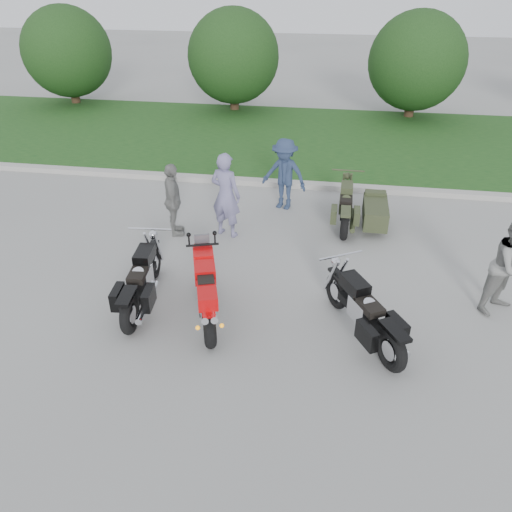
# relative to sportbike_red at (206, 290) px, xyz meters

# --- Properties ---
(ground) EXTENTS (80.00, 80.00, 0.00)m
(ground) POSITION_rel_sportbike_red_xyz_m (0.77, 0.17, -0.60)
(ground) COLOR #A0A09B
(ground) RESTS_ON ground
(curb) EXTENTS (60.00, 0.30, 0.15)m
(curb) POSITION_rel_sportbike_red_xyz_m (0.77, 6.17, -0.53)
(curb) COLOR #AAA7A0
(curb) RESTS_ON ground
(grass_strip) EXTENTS (60.00, 8.00, 0.14)m
(grass_strip) POSITION_rel_sportbike_red_xyz_m (0.77, 10.32, -0.53)
(grass_strip) COLOR #335F20
(grass_strip) RESTS_ON ground
(tree_far_left) EXTENTS (3.60, 3.60, 4.00)m
(tree_far_left) POSITION_rel_sportbike_red_xyz_m (-9.23, 13.67, 1.59)
(tree_far_left) COLOR #3F2B1C
(tree_far_left) RESTS_ON ground
(tree_mid_left) EXTENTS (3.60, 3.60, 4.00)m
(tree_mid_left) POSITION_rel_sportbike_red_xyz_m (-2.23, 13.67, 1.59)
(tree_mid_left) COLOR #3F2B1C
(tree_mid_left) RESTS_ON ground
(tree_mid_right) EXTENTS (3.60, 3.60, 4.00)m
(tree_mid_right) POSITION_rel_sportbike_red_xyz_m (4.77, 13.67, 1.59)
(tree_mid_right) COLOR #3F2B1C
(tree_mid_right) RESTS_ON ground
(sportbike_red) EXTENTS (0.85, 2.11, 1.03)m
(sportbike_red) POSITION_rel_sportbike_red_xyz_m (0.00, 0.00, 0.00)
(sportbike_red) COLOR black
(sportbike_red) RESTS_ON ground
(cruiser_left) EXTENTS (0.52, 2.39, 0.92)m
(cruiser_left) POSITION_rel_sportbike_red_xyz_m (-1.26, 0.21, -0.13)
(cruiser_left) COLOR black
(cruiser_left) RESTS_ON ground
(cruiser_right) EXTENTS (1.33, 2.15, 0.92)m
(cruiser_right) POSITION_rel_sportbike_red_xyz_m (2.70, -0.11, -0.13)
(cruiser_right) COLOR black
(cruiser_right) RESTS_ON ground
(cruiser_sidecar) EXTENTS (1.15, 2.28, 0.88)m
(cruiser_sidecar) POSITION_rel_sportbike_red_xyz_m (2.75, 4.03, -0.19)
(cruiser_sidecar) COLOR black
(cruiser_sidecar) RESTS_ON ground
(person_stripe) EXTENTS (0.82, 0.66, 1.95)m
(person_stripe) POSITION_rel_sportbike_red_xyz_m (-0.32, 3.14, 0.37)
(person_stripe) COLOR slate
(person_stripe) RESTS_ON ground
(person_grey) EXTENTS (1.11, 1.09, 1.81)m
(person_grey) POSITION_rel_sportbike_red_xyz_m (5.15, 1.11, 0.30)
(person_grey) COLOR gray
(person_grey) RESTS_ON ground
(person_denim) EXTENTS (1.30, 0.98, 1.79)m
(person_denim) POSITION_rel_sportbike_red_xyz_m (0.80, 4.78, 0.29)
(person_denim) COLOR navy
(person_denim) RESTS_ON ground
(person_back) EXTENTS (0.70, 1.07, 1.69)m
(person_back) POSITION_rel_sportbike_red_xyz_m (-1.49, 2.96, 0.24)
(person_back) COLOR gray
(person_back) RESTS_ON ground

